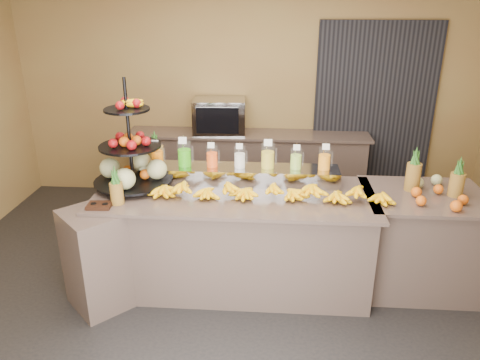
# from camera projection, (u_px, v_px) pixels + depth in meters

# --- Properties ---
(ground) EXTENTS (6.00, 6.00, 0.00)m
(ground) POSITION_uv_depth(u_px,v_px,m) (233.00, 300.00, 4.24)
(ground) COLOR black
(ground) RESTS_ON ground
(room_envelope) EXTENTS (6.04, 5.02, 2.82)m
(room_envelope) POSITION_uv_depth(u_px,v_px,m) (259.00, 78.00, 4.26)
(room_envelope) COLOR olive
(room_envelope) RESTS_ON ground
(buffet_counter) EXTENTS (2.75, 1.25, 0.93)m
(buffet_counter) POSITION_uv_depth(u_px,v_px,m) (222.00, 241.00, 4.32)
(buffet_counter) COLOR #856B60
(buffet_counter) RESTS_ON ground
(right_counter) EXTENTS (1.08, 0.88, 0.93)m
(right_counter) POSITION_uv_depth(u_px,v_px,m) (419.00, 240.00, 4.33)
(right_counter) COLOR #856B60
(right_counter) RESTS_ON ground
(back_ledge) EXTENTS (3.10, 0.55, 0.93)m
(back_ledge) POSITION_uv_depth(u_px,v_px,m) (247.00, 167.00, 6.15)
(back_ledge) COLOR #856B60
(back_ledge) RESTS_ON ground
(pitcher_tray) EXTENTS (1.85, 0.30, 0.15)m
(pitcher_tray) POSITION_uv_depth(u_px,v_px,m) (240.00, 174.00, 4.41)
(pitcher_tray) COLOR gray
(pitcher_tray) RESTS_ON buffet_counter
(juice_pitcher_orange_a) EXTENTS (0.11, 0.12, 0.27)m
(juice_pitcher_orange_a) POSITION_uv_depth(u_px,v_px,m) (157.00, 156.00, 4.40)
(juice_pitcher_orange_a) COLOR silver
(juice_pitcher_orange_a) RESTS_ON pitcher_tray
(juice_pitcher_green) EXTENTS (0.13, 0.13, 0.31)m
(juice_pitcher_green) POSITION_uv_depth(u_px,v_px,m) (184.00, 155.00, 4.37)
(juice_pitcher_green) COLOR silver
(juice_pitcher_green) RESTS_ON pitcher_tray
(juice_pitcher_orange_b) EXTENTS (0.11, 0.11, 0.26)m
(juice_pitcher_orange_b) POSITION_uv_depth(u_px,v_px,m) (212.00, 158.00, 4.36)
(juice_pitcher_orange_b) COLOR silver
(juice_pitcher_orange_b) RESTS_ON pitcher_tray
(juice_pitcher_milk) EXTENTS (0.11, 0.11, 0.26)m
(juice_pitcher_milk) POSITION_uv_depth(u_px,v_px,m) (240.00, 158.00, 4.35)
(juice_pitcher_milk) COLOR silver
(juice_pitcher_milk) RESTS_ON pitcher_tray
(juice_pitcher_lemon) EXTENTS (0.13, 0.13, 0.31)m
(juice_pitcher_lemon) POSITION_uv_depth(u_px,v_px,m) (268.00, 157.00, 4.32)
(juice_pitcher_lemon) COLOR silver
(juice_pitcher_lemon) RESTS_ON pitcher_tray
(juice_pitcher_lime) EXTENTS (0.11, 0.11, 0.26)m
(juice_pitcher_lime) POSITION_uv_depth(u_px,v_px,m) (296.00, 160.00, 4.31)
(juice_pitcher_lime) COLOR silver
(juice_pitcher_lime) RESTS_ON pitcher_tray
(juice_pitcher_orange_c) EXTENTS (0.11, 0.12, 0.27)m
(juice_pitcher_orange_c) POSITION_uv_depth(u_px,v_px,m) (324.00, 160.00, 4.29)
(juice_pitcher_orange_c) COLOR silver
(juice_pitcher_orange_c) RESTS_ON pitcher_tray
(banana_heap) EXTENTS (2.14, 0.19, 0.18)m
(banana_heap) POSITION_uv_depth(u_px,v_px,m) (270.00, 189.00, 4.06)
(banana_heap) COLOR yellow
(banana_heap) RESTS_ON buffet_counter
(fruit_stand) EXTENTS (0.74, 0.74, 1.00)m
(fruit_stand) POSITION_uv_depth(u_px,v_px,m) (137.00, 161.00, 4.24)
(fruit_stand) COLOR black
(fruit_stand) RESTS_ON buffet_counter
(condiment_caddy) EXTENTS (0.21, 0.16, 0.03)m
(condiment_caddy) POSITION_uv_depth(u_px,v_px,m) (99.00, 206.00, 3.90)
(condiment_caddy) COLOR black
(condiment_caddy) RESTS_ON buffet_counter
(pineapple_left_a) EXTENTS (0.11, 0.11, 0.35)m
(pineapple_left_a) POSITION_uv_depth(u_px,v_px,m) (116.00, 190.00, 3.93)
(pineapple_left_a) COLOR brown
(pineapple_left_a) RESTS_ON buffet_counter
(pineapple_left_b) EXTENTS (0.16, 0.16, 0.45)m
(pineapple_left_b) POSITION_uv_depth(u_px,v_px,m) (156.00, 158.00, 4.56)
(pineapple_left_b) COLOR brown
(pineapple_left_b) RESTS_ON buffet_counter
(right_fruit_pile) EXTENTS (0.48, 0.46, 0.25)m
(right_fruit_pile) POSITION_uv_depth(u_px,v_px,m) (435.00, 189.00, 4.06)
(right_fruit_pile) COLOR brown
(right_fruit_pile) RESTS_ON right_counter
(oven_warmer) EXTENTS (0.67, 0.49, 0.43)m
(oven_warmer) POSITION_uv_depth(u_px,v_px,m) (220.00, 116.00, 5.92)
(oven_warmer) COLOR gray
(oven_warmer) RESTS_ON back_ledge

